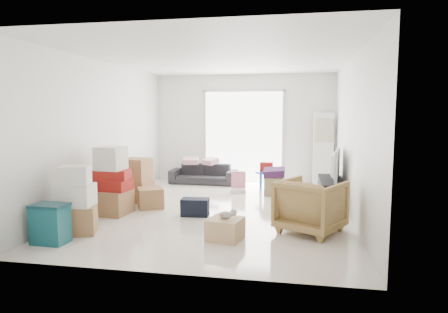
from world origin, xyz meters
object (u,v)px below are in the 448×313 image
ottoman (274,186)px  kids_table (266,170)px  storage_bins (50,224)px  wood_crate (225,229)px  tv_console (331,191)px  ac_tower (323,150)px  television (331,176)px  sofa (204,171)px  armchair (311,203)px

ottoman → kids_table: 0.61m
storage_bins → ottoman: bearing=53.1°
ottoman → wood_crate: 3.15m
tv_console → storage_bins: bearing=-141.5°
tv_console → wood_crate: tv_console is taller
ac_tower → tv_console: size_ratio=1.22×
tv_console → wood_crate: size_ratio=3.19×
tv_console → wood_crate: bearing=-122.6°
television → storage_bins: (-3.90, -3.11, -0.27)m
ac_tower → tv_console: ac_tower is taller
sofa → armchair: armchair is taller
kids_table → wood_crate: size_ratio=1.42×
tv_console → ottoman: bearing=152.1°
sofa → armchair: (2.49, -3.65, 0.11)m
sofa → ottoman: (1.80, -1.10, -0.13)m
armchair → wood_crate: bearing=54.6°
sofa → kids_table: 1.71m
ottoman → sofa: bearing=148.5°
wood_crate → storage_bins: bearing=-165.6°
ac_tower → armchair: size_ratio=2.03×
ac_tower → sofa: bearing=-177.0°
sofa → wood_crate: bearing=-70.9°
ac_tower → ottoman: 1.79m
tv_console → kids_table: kids_table is taller
television → storage_bins: television is taller
armchair → storage_bins: armchair is taller
television → storage_bins: size_ratio=1.87×
ac_tower → wood_crate: 4.70m
sofa → wood_crate: size_ratio=3.67×
ac_tower → television: bearing=-88.4°
ac_tower → storage_bins: bearing=-127.9°
armchair → ac_tower: bearing=-67.1°
sofa → kids_table: bearing=-18.4°
ac_tower → storage_bins: 6.30m
storage_bins → sofa: bearing=78.5°
tv_console → armchair: bearing=-102.7°
ac_tower → tv_console: bearing=-88.4°
storage_bins → wood_crate: bearing=14.4°
kids_table → ottoman: bearing=-68.4°
armchair → ottoman: size_ratio=2.22×
ottoman → tv_console: bearing=-27.9°
tv_console → ac_tower: bearing=91.6°
ottoman → kids_table: size_ratio=0.61×
storage_bins → wood_crate: size_ratio=1.21×
ac_tower → armchair: ac_tower is taller
armchair → television: bearing=-74.0°
sofa → storage_bins: (-0.97, -4.80, -0.05)m
storage_bins → television: bearing=38.5°
ac_tower → armchair: 3.84m
tv_console → television: 0.30m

